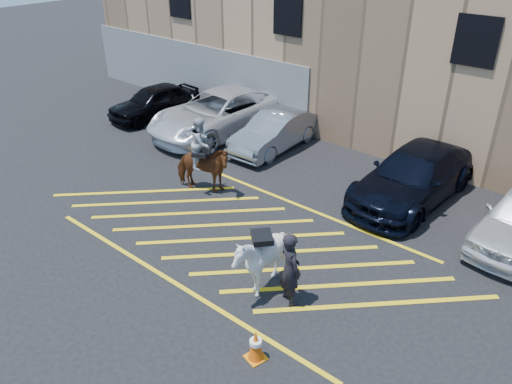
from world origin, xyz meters
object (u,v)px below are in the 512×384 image
Objects in this scene: car_silver_sedan at (275,131)px; car_blue_suv at (414,176)px; mounted_bay at (202,163)px; saddled_white at (262,261)px; car_white_pickup at (220,113)px; handler at (290,269)px; car_black_suv at (155,101)px; traffic_cone at (256,345)px.

car_silver_sedan is 0.77× the size of car_blue_suv.
mounted_bay reaches higher than saddled_white.
car_white_pickup is 2.49× the size of mounted_bay.
handler reaches higher than car_white_pickup.
car_black_suv is 7.41m from mounted_bay.
car_white_pickup is 3.05× the size of saddled_white.
traffic_cone is at bearing -26.96° from car_black_suv.
mounted_bay is at bearing -141.26° from car_blue_suv.
handler is 1.98m from traffic_cone.
car_white_pickup is 5.04m from mounted_bay.
car_white_pickup is at bearing -12.67° from handler.
car_blue_suv is 6.38m from handler.
mounted_bay is at bearing 0.12° from handler.
car_black_suv is 3.53m from car_white_pickup.
mounted_bay is 3.44× the size of traffic_cone.
handler is (5.65, -6.67, 0.22)m from car_silver_sedan.
saddled_white reaches higher than car_black_suv.
mounted_bay reaches higher than car_white_pickup.
car_blue_suv reaches higher than car_black_suv.
mounted_bay is 7.30m from traffic_cone.
saddled_white is (-0.81, -6.48, 0.05)m from car_blue_suv.
car_blue_suv is at bearing 7.20° from car_black_suv.
car_white_pickup is at bearing 139.08° from saddled_white.
car_white_pickup is (3.49, 0.52, 0.15)m from car_black_suv.
saddled_white reaches higher than car_silver_sedan.
car_blue_suv is at bearing 82.83° from saddled_white.
handler is 2.53× the size of traffic_cone.
handler is (-0.07, -6.38, 0.12)m from car_blue_suv.
car_black_suv is at bearing 147.70° from traffic_cone.
traffic_cone is (8.88, -8.34, -0.50)m from car_white_pickup.
car_white_pickup reaches higher than saddled_white.
traffic_cone is at bearing -36.49° from mounted_bay.
car_silver_sedan is at bearing 125.96° from saddled_white.
traffic_cone is at bearing -55.96° from car_silver_sedan.
handler is at bearing -21.48° from car_black_suv.
mounted_bay is (-5.32, 2.49, 0.09)m from handler.
handler reaches higher than car_blue_suv.
handler reaches higher than car_silver_sedan.
traffic_cone is (0.52, -1.83, -0.56)m from handler.
car_white_pickup is 8.43m from car_blue_suv.
mounted_bay is 1.23× the size of saddled_white.
car_blue_suv is 6.65m from mounted_bay.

